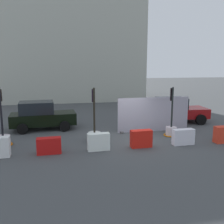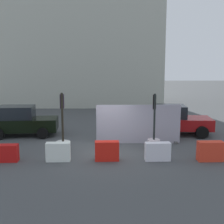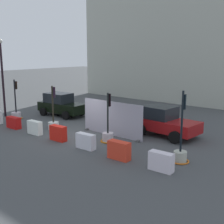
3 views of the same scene
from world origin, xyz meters
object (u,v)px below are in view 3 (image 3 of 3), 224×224
at_px(car_black_sedan, 61,105).
at_px(construction_barrier_3, 58,133).
at_px(construction_barrier_4, 86,141).
at_px(construction_barrier_1, 14,123).
at_px(traffic_light_1, 53,121).
at_px(construction_barrier_2, 35,128).
at_px(traffic_light_0, 16,113).
at_px(traffic_light_2, 108,134).
at_px(construction_barrier_6, 161,162).
at_px(construction_barrier_5, 119,150).
at_px(car_red_compact, 164,121).
at_px(traffic_light_3, 180,151).
at_px(street_lamp_post, 2,72).

bearing_deg(car_black_sedan, construction_barrier_3, -42.29).
relative_size(construction_barrier_3, car_black_sedan, 0.26).
bearing_deg(construction_barrier_4, construction_barrier_1, -179.67).
xyz_separation_m(construction_barrier_1, construction_barrier_4, (6.72, 0.04, 0.03)).
bearing_deg(car_black_sedan, construction_barrier_4, -32.41).
bearing_deg(traffic_light_1, construction_barrier_2, -89.88).
height_order(traffic_light_0, traffic_light_1, traffic_light_0).
height_order(traffic_light_0, construction_barrier_2, traffic_light_0).
bearing_deg(traffic_light_2, traffic_light_1, -177.10).
bearing_deg(construction_barrier_6, construction_barrier_1, 179.99).
distance_m(construction_barrier_2, construction_barrier_4, 4.41).
xyz_separation_m(construction_barrier_5, car_red_compact, (-0.41, 4.96, 0.44)).
bearing_deg(traffic_light_1, traffic_light_2, 2.90).
height_order(construction_barrier_2, car_red_compact, car_red_compact).
height_order(traffic_light_3, construction_barrier_3, traffic_light_3).
relative_size(construction_barrier_3, construction_barrier_6, 0.98).
xyz_separation_m(car_black_sedan, car_red_compact, (9.27, 0.19, 0.00)).
bearing_deg(construction_barrier_2, construction_barrier_6, -0.13).
height_order(traffic_light_2, construction_barrier_5, traffic_light_2).
bearing_deg(construction_barrier_3, traffic_light_1, 146.40).
height_order(construction_barrier_5, car_black_sedan, car_black_sedan).
bearing_deg(construction_barrier_2, construction_barrier_3, 1.29).
xyz_separation_m(traffic_light_3, construction_barrier_1, (-11.46, -1.49, -0.14)).
distance_m(traffic_light_2, car_black_sedan, 8.05).
distance_m(traffic_light_2, traffic_light_3, 4.64).
xyz_separation_m(traffic_light_0, construction_barrier_1, (2.35, -1.71, -0.06)).
bearing_deg(construction_barrier_6, car_black_sedan, 158.46).
relative_size(traffic_light_0, car_black_sedan, 0.73).
distance_m(traffic_light_0, traffic_light_2, 9.17).
distance_m(car_black_sedan, car_red_compact, 9.28).
relative_size(construction_barrier_6, car_red_compact, 0.27).
distance_m(traffic_light_1, construction_barrier_4, 4.65).
relative_size(construction_barrier_1, car_black_sedan, 0.27).
height_order(traffic_light_1, car_red_compact, traffic_light_1).
bearing_deg(construction_barrier_2, car_black_sedan, 122.17).
distance_m(traffic_light_0, construction_barrier_1, 2.90).
distance_m(traffic_light_2, construction_barrier_3, 2.88).
height_order(traffic_light_0, construction_barrier_1, traffic_light_0).
bearing_deg(construction_barrier_6, construction_barrier_4, 179.47).
bearing_deg(car_black_sedan, construction_barrier_1, -82.31).
distance_m(construction_barrier_1, car_red_compact, 9.94).
distance_m(construction_barrier_3, street_lamp_post, 8.97).
bearing_deg(traffic_light_3, traffic_light_0, 179.08).
distance_m(traffic_light_3, car_red_compact, 4.44).
distance_m(traffic_light_3, construction_barrier_5, 2.87).
bearing_deg(street_lamp_post, traffic_light_2, 0.44).
xyz_separation_m(traffic_light_3, construction_barrier_2, (-9.14, -1.47, -0.10)).
bearing_deg(construction_barrier_2, construction_barrier_1, -179.55).
bearing_deg(construction_barrier_6, construction_barrier_5, -178.64).
distance_m(traffic_light_2, construction_barrier_5, 2.85).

